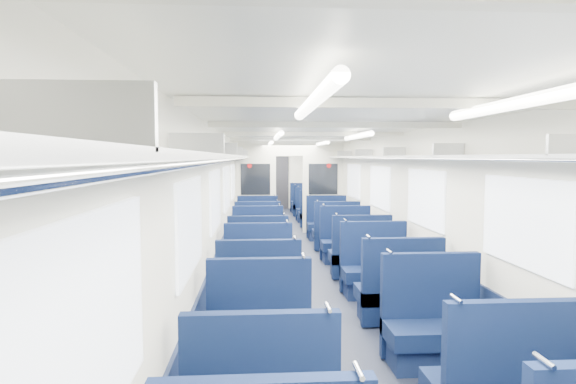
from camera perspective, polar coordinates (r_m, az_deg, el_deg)
floor at (r=9.22m, az=1.55°, el=-8.08°), size 2.80×18.00×0.01m
ceiling at (r=9.02m, az=1.58°, el=6.67°), size 2.80×18.00×0.01m
wall_left at (r=9.02m, az=-7.33°, el=-0.83°), size 0.02×18.00×2.35m
dado_left at (r=9.13m, az=-7.19°, el=-6.00°), size 0.03×17.90×0.70m
wall_right at (r=9.28m, az=10.20°, el=-0.72°), size 0.02×18.00×2.35m
dado_right at (r=9.38m, az=10.04°, el=-5.75°), size 0.03×17.90×0.70m
wall_far at (r=18.01m, az=-1.14°, el=1.73°), size 2.80×0.02×2.35m
luggage_rack_left at (r=8.97m, az=-6.18°, el=4.25°), size 0.36×17.40×0.18m
luggage_rack_right at (r=9.20m, az=9.13°, el=4.22°), size 0.36×17.40×0.18m
windows at (r=8.57m, az=1.85°, el=0.58°), size 2.78×15.60×0.75m
ceiling_fittings at (r=8.75m, az=1.74°, el=6.35°), size 2.70×16.06×0.11m
end_door at (r=17.95m, az=-1.13°, el=1.16°), size 0.75×0.06×2.00m
bulkhead at (r=12.18m, az=0.16°, el=0.79°), size 2.80×0.10×2.35m
seat_6 at (r=4.43m, az=-3.47°, el=-17.45°), size 0.96×0.53×1.08m
seat_7 at (r=4.85m, az=17.32°, el=-15.68°), size 0.96×0.53×1.08m
seat_8 at (r=5.59m, az=-3.56°, el=-12.79°), size 0.96×0.53×1.08m
seat_9 at (r=5.85m, az=13.30°, el=-12.12°), size 0.96×0.53×1.08m
seat_10 at (r=6.64m, az=-3.61°, el=-10.05°), size 0.96×0.53×1.08m
seat_11 at (r=6.90m, az=10.51°, el=-9.56°), size 0.96×0.53×1.08m
seat_12 at (r=7.68m, az=-3.64°, el=-8.07°), size 0.96×0.53×1.08m
seat_13 at (r=7.84m, az=8.69°, el=-7.86°), size 0.96×0.53×1.08m
seat_14 at (r=8.89m, az=-3.67°, el=-6.37°), size 0.96×0.53×1.08m
seat_15 at (r=8.97m, az=7.06°, el=-6.30°), size 0.96×0.53×1.08m
seat_16 at (r=10.04m, az=-3.70°, el=-5.15°), size 0.96×0.53×1.08m
seat_17 at (r=10.08m, az=5.83°, el=-5.13°), size 0.96×0.53×1.08m
seat_18 at (r=11.20m, az=-3.71°, el=-4.17°), size 0.96×0.53×1.08m
seat_19 at (r=11.31m, az=4.75°, el=-4.09°), size 0.96×0.53×1.08m
seat_20 at (r=13.10m, az=-3.73°, el=-2.94°), size 0.96×0.53×1.08m
seat_21 at (r=13.23m, az=3.48°, el=-2.87°), size 0.96×0.53×1.08m
seat_22 at (r=14.34m, az=-3.74°, el=-2.32°), size 0.96×0.53×1.08m
seat_23 at (r=14.38m, az=2.89°, el=-2.29°), size 0.96×0.53×1.08m
seat_24 at (r=15.46m, az=-3.75°, el=-1.84°), size 0.96×0.53×1.08m
seat_25 at (r=15.67m, az=2.33°, el=-1.75°), size 0.96×0.53×1.08m
seat_26 at (r=16.73m, az=-3.76°, el=-1.37°), size 0.96×0.53×1.08m
seat_27 at (r=16.73m, az=1.93°, el=-1.37°), size 0.96×0.53×1.08m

